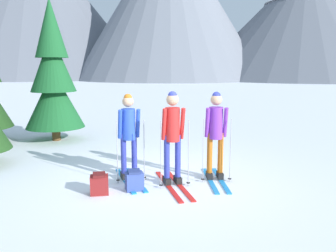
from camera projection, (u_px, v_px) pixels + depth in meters
ground_plane at (161, 179)px, 7.04m from camera, size 400.00×400.00×0.00m
skier_in_blue at (129, 133)px, 6.89m from camera, size 0.61×1.62×1.74m
skier_in_red at (172, 132)px, 6.59m from camera, size 0.61×1.79×1.81m
skier_in_purple at (216, 132)px, 6.87m from camera, size 0.60×1.60×1.78m
pine_tree_mid at (53, 77)px, 10.44m from camera, size 1.78×1.78×4.29m
backpack_on_snow_front at (99, 184)px, 6.19m from camera, size 0.33×0.28×0.38m
backpack_on_snow_beside at (134, 180)px, 6.39m from camera, size 0.34×0.28×0.38m
mountain_ridge_distant at (97, 5)px, 64.69m from camera, size 108.45×64.74×29.75m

